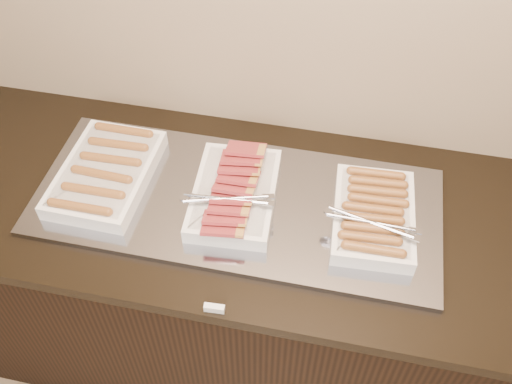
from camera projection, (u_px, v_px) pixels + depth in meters
counter at (242, 285)px, 2.04m from camera, size 2.06×0.76×0.90m
warming_tray at (237, 202)px, 1.70m from camera, size 1.20×0.50×0.02m
dish_left at (106, 173)px, 1.73m from camera, size 0.27×0.39×0.07m
dish_center at (234, 193)px, 1.66m from camera, size 0.27×0.38×0.09m
dish_right at (373, 216)px, 1.61m from camera, size 0.27×0.35×0.08m
label_holder at (214, 308)px, 1.46m from camera, size 0.05×0.02×0.02m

